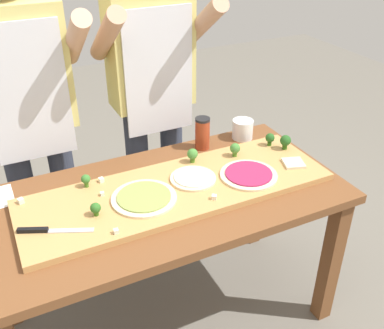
% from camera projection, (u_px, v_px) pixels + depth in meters
% --- Properties ---
extents(ground_plane, '(8.00, 8.00, 0.00)m').
position_uv_depth(ground_plane, '(169.00, 316.00, 2.24)').
color(ground_plane, '#6B665B').
extents(prep_table, '(1.51, 0.76, 0.74)m').
position_uv_depth(prep_table, '(165.00, 215.00, 1.92)').
color(prep_table, brown).
rests_on(prep_table, ground).
extents(cutting_board, '(1.30, 0.42, 0.03)m').
position_uv_depth(cutting_board, '(178.00, 189.00, 1.87)').
color(cutting_board, tan).
rests_on(cutting_board, prep_table).
extents(chefs_knife, '(0.26, 0.13, 0.02)m').
position_uv_depth(chefs_knife, '(45.00, 230.00, 1.61)').
color(chefs_knife, '#B7BABF').
rests_on(chefs_knife, cutting_board).
extents(pizza_whole_white_garlic, '(0.20, 0.20, 0.02)m').
position_uv_depth(pizza_whole_white_garlic, '(193.00, 178.00, 1.90)').
color(pizza_whole_white_garlic, beige).
rests_on(pizza_whole_white_garlic, cutting_board).
extents(pizza_whole_beet_magenta, '(0.25, 0.25, 0.02)m').
position_uv_depth(pizza_whole_beet_magenta, '(249.00, 175.00, 1.93)').
color(pizza_whole_beet_magenta, beige).
rests_on(pizza_whole_beet_magenta, cutting_board).
extents(pizza_whole_pesto_green, '(0.26, 0.26, 0.02)m').
position_uv_depth(pizza_whole_pesto_green, '(144.00, 198.00, 1.78)').
color(pizza_whole_pesto_green, beige).
rests_on(pizza_whole_pesto_green, cutting_board).
extents(pizza_slice_far_left, '(0.11, 0.11, 0.01)m').
position_uv_depth(pizza_slice_far_left, '(293.00, 163.00, 2.01)').
color(pizza_slice_far_left, beige).
rests_on(pizza_slice_far_left, cutting_board).
extents(broccoli_floret_center_right, '(0.04, 0.04, 0.05)m').
position_uv_depth(broccoli_floret_center_right, '(96.00, 208.00, 1.68)').
color(broccoli_floret_center_right, '#366618').
rests_on(broccoli_floret_center_right, cutting_board).
extents(broccoli_floret_back_right, '(0.04, 0.04, 0.06)m').
position_uv_depth(broccoli_floret_back_right, '(86.00, 180.00, 1.84)').
color(broccoli_floret_back_right, '#3F7220').
rests_on(broccoli_floret_back_right, cutting_board).
extents(broccoli_floret_front_left, '(0.05, 0.05, 0.07)m').
position_uv_depth(broccoli_floret_front_left, '(235.00, 149.00, 2.06)').
color(broccoli_floret_front_left, '#487A23').
rests_on(broccoli_floret_front_left, cutting_board).
extents(broccoli_floret_back_mid, '(0.04, 0.04, 0.06)m').
position_uv_depth(broccoli_floret_back_mid, '(270.00, 138.00, 2.15)').
color(broccoli_floret_back_mid, '#2C5915').
rests_on(broccoli_floret_back_mid, cutting_board).
extents(broccoli_floret_front_mid, '(0.05, 0.05, 0.07)m').
position_uv_depth(broccoli_floret_front_mid, '(285.00, 141.00, 2.11)').
color(broccoli_floret_front_mid, '#2C5915').
rests_on(broccoli_floret_front_mid, cutting_board).
extents(broccoli_floret_back_left, '(0.05, 0.05, 0.07)m').
position_uv_depth(broccoli_floret_back_left, '(192.00, 154.00, 2.01)').
color(broccoli_floret_back_left, '#487A23').
rests_on(broccoli_floret_back_left, cutting_board).
extents(cheese_crumble_a, '(0.03, 0.03, 0.02)m').
position_uv_depth(cheese_crumble_a, '(21.00, 201.00, 1.76)').
color(cheese_crumble_a, silver).
rests_on(cheese_crumble_a, cutting_board).
extents(cheese_crumble_b, '(0.03, 0.03, 0.02)m').
position_uv_depth(cheese_crumble_b, '(214.00, 197.00, 1.78)').
color(cheese_crumble_b, white).
rests_on(cheese_crumble_b, cutting_board).
extents(cheese_crumble_c, '(0.02, 0.02, 0.02)m').
position_uv_depth(cheese_crumble_c, '(101.00, 180.00, 1.89)').
color(cheese_crumble_c, white).
rests_on(cheese_crumble_c, cutting_board).
extents(cheese_crumble_d, '(0.02, 0.02, 0.02)m').
position_uv_depth(cheese_crumble_d, '(116.00, 231.00, 1.60)').
color(cheese_crumble_d, silver).
rests_on(cheese_crumble_d, cutting_board).
extents(cheese_crumble_e, '(0.02, 0.02, 0.02)m').
position_uv_depth(cheese_crumble_e, '(102.00, 194.00, 1.80)').
color(cheese_crumble_e, white).
rests_on(cheese_crumble_e, cutting_board).
extents(flour_cup, '(0.11, 0.11, 0.10)m').
position_uv_depth(flour_cup, '(243.00, 130.00, 2.27)').
color(flour_cup, white).
rests_on(flour_cup, prep_table).
extents(sauce_jar, '(0.07, 0.07, 0.16)m').
position_uv_depth(sauce_jar, '(202.00, 133.00, 2.16)').
color(sauce_jar, '#99381E').
rests_on(sauce_jar, prep_table).
extents(cook_left, '(0.54, 0.39, 1.67)m').
position_uv_depth(cook_left, '(28.00, 107.00, 2.00)').
color(cook_left, '#333847').
rests_on(cook_left, ground).
extents(cook_right, '(0.54, 0.39, 1.67)m').
position_uv_depth(cook_right, '(152.00, 86.00, 2.23)').
color(cook_right, '#333847').
rests_on(cook_right, ground).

